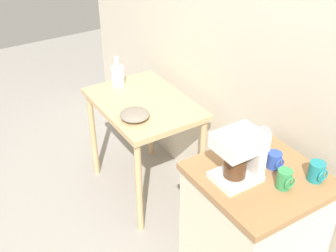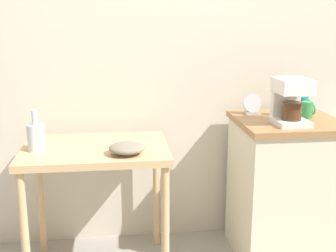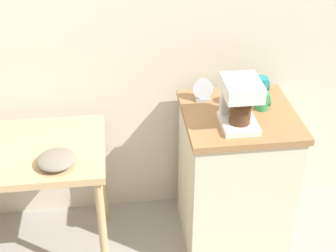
{
  "view_description": "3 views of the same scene",
  "coord_description": "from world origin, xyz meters",
  "px_view_note": "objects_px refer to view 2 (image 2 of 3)",
  "views": [
    {
      "loc": [
        1.75,
        -1.25,
        2.24
      ],
      "look_at": [
        -0.13,
        -0.06,
        0.82
      ],
      "focal_mm": 46.33,
      "sensor_mm": 36.0,
      "label": 1
    },
    {
      "loc": [
        -0.43,
        -2.4,
        1.48
      ],
      "look_at": [
        -0.14,
        0.0,
        0.87
      ],
      "focal_mm": 46.87,
      "sensor_mm": 36.0,
      "label": 2
    },
    {
      "loc": [
        -0.07,
        -2.13,
        2.23
      ],
      "look_at": [
        0.19,
        -0.04,
        0.87
      ],
      "focal_mm": 51.93,
      "sensor_mm": 36.0,
      "label": 3
    }
  ],
  "objects_px": {
    "coffee_maker": "(290,99)",
    "mug_blue": "(281,109)",
    "bowl_stoneware": "(127,148)",
    "mug_tall_green": "(308,110)",
    "glass_carafe_vase": "(36,136)",
    "table_clock": "(252,105)",
    "mug_dark_teal": "(302,104)"
  },
  "relations": [
    {
      "from": "bowl_stoneware",
      "to": "glass_carafe_vase",
      "type": "height_order",
      "value": "glass_carafe_vase"
    },
    {
      "from": "table_clock",
      "to": "mug_dark_teal",
      "type": "bearing_deg",
      "value": 5.99
    },
    {
      "from": "coffee_maker",
      "to": "bowl_stoneware",
      "type": "bearing_deg",
      "value": -174.88
    },
    {
      "from": "mug_dark_teal",
      "to": "table_clock",
      "type": "height_order",
      "value": "table_clock"
    },
    {
      "from": "glass_carafe_vase",
      "to": "mug_tall_green",
      "type": "relative_size",
      "value": 2.3
    },
    {
      "from": "bowl_stoneware",
      "to": "coffee_maker",
      "type": "relative_size",
      "value": 0.74
    },
    {
      "from": "glass_carafe_vase",
      "to": "table_clock",
      "type": "height_order",
      "value": "table_clock"
    },
    {
      "from": "bowl_stoneware",
      "to": "mug_dark_teal",
      "type": "height_order",
      "value": "mug_dark_teal"
    },
    {
      "from": "bowl_stoneware",
      "to": "mug_tall_green",
      "type": "relative_size",
      "value": 1.97
    },
    {
      "from": "bowl_stoneware",
      "to": "mug_dark_teal",
      "type": "relative_size",
      "value": 1.95
    },
    {
      "from": "glass_carafe_vase",
      "to": "mug_dark_teal",
      "type": "relative_size",
      "value": 2.27
    },
    {
      "from": "bowl_stoneware",
      "to": "table_clock",
      "type": "xyz_separation_m",
      "value": [
        0.79,
        0.35,
        0.14
      ]
    },
    {
      "from": "glass_carafe_vase",
      "to": "mug_blue",
      "type": "relative_size",
      "value": 2.67
    },
    {
      "from": "bowl_stoneware",
      "to": "mug_blue",
      "type": "bearing_deg",
      "value": 16.66
    },
    {
      "from": "mug_dark_teal",
      "to": "mug_blue",
      "type": "bearing_deg",
      "value": -151.2
    },
    {
      "from": "bowl_stoneware",
      "to": "mug_tall_green",
      "type": "height_order",
      "value": "mug_tall_green"
    },
    {
      "from": "bowl_stoneware",
      "to": "glass_carafe_vase",
      "type": "relative_size",
      "value": 0.86
    },
    {
      "from": "bowl_stoneware",
      "to": "mug_blue",
      "type": "height_order",
      "value": "mug_blue"
    },
    {
      "from": "mug_blue",
      "to": "mug_tall_green",
      "type": "height_order",
      "value": "mug_tall_green"
    },
    {
      "from": "bowl_stoneware",
      "to": "table_clock",
      "type": "bearing_deg",
      "value": 23.82
    },
    {
      "from": "table_clock",
      "to": "mug_tall_green",
      "type": "bearing_deg",
      "value": -24.08
    },
    {
      "from": "bowl_stoneware",
      "to": "mug_blue",
      "type": "relative_size",
      "value": 2.29
    },
    {
      "from": "mug_dark_teal",
      "to": "mug_tall_green",
      "type": "bearing_deg",
      "value": -103.57
    },
    {
      "from": "glass_carafe_vase",
      "to": "mug_dark_teal",
      "type": "height_order",
      "value": "glass_carafe_vase"
    },
    {
      "from": "bowl_stoneware",
      "to": "glass_carafe_vase",
      "type": "bearing_deg",
      "value": 165.65
    },
    {
      "from": "glass_carafe_vase",
      "to": "mug_blue",
      "type": "xyz_separation_m",
      "value": [
        1.44,
        0.16,
        0.08
      ]
    },
    {
      "from": "coffee_maker",
      "to": "mug_blue",
      "type": "height_order",
      "value": "coffee_maker"
    },
    {
      "from": "mug_tall_green",
      "to": "mug_blue",
      "type": "bearing_deg",
      "value": 152.7
    },
    {
      "from": "coffee_maker",
      "to": "mug_blue",
      "type": "relative_size",
      "value": 3.07
    },
    {
      "from": "bowl_stoneware",
      "to": "coffee_maker",
      "type": "bearing_deg",
      "value": 5.12
    },
    {
      "from": "glass_carafe_vase",
      "to": "coffee_maker",
      "type": "xyz_separation_m",
      "value": [
        1.41,
        -0.04,
        0.18
      ]
    },
    {
      "from": "coffee_maker",
      "to": "mug_tall_green",
      "type": "height_order",
      "value": "coffee_maker"
    }
  ]
}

